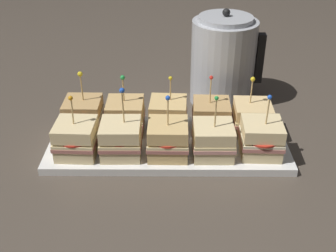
{
  "coord_description": "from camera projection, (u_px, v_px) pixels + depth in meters",
  "views": [
    {
      "loc": [
        0.01,
        -0.82,
        0.55
      ],
      "look_at": [
        0.0,
        0.0,
        0.06
      ],
      "focal_mm": 45.0,
      "sensor_mm": 36.0,
      "label": 1
    }
  ],
  "objects": [
    {
      "name": "ground_plane",
      "position": [
        168.0,
        147.0,
        0.99
      ],
      "size": [
        6.0,
        6.0,
        0.0
      ],
      "primitive_type": "plane",
      "color": "#4C4238"
    },
    {
      "name": "serving_platter",
      "position": [
        168.0,
        144.0,
        0.99
      ],
      "size": [
        0.55,
        0.22,
        0.02
      ],
      "color": "white",
      "rests_on": "ground_plane"
    },
    {
      "name": "sandwich_front_far_left",
      "position": [
        76.0,
        139.0,
        0.92
      ],
      "size": [
        0.09,
        0.09,
        0.14
      ],
      "color": "beige",
      "rests_on": "serving_platter"
    },
    {
      "name": "sandwich_front_left",
      "position": [
        121.0,
        139.0,
        0.92
      ],
      "size": [
        0.09,
        0.09,
        0.16
      ],
      "color": "beige",
      "rests_on": "serving_platter"
    },
    {
      "name": "sandwich_front_center",
      "position": [
        167.0,
        139.0,
        0.92
      ],
      "size": [
        0.09,
        0.09,
        0.15
      ],
      "color": "tan",
      "rests_on": "serving_platter"
    },
    {
      "name": "sandwich_front_right",
      "position": [
        213.0,
        140.0,
        0.92
      ],
      "size": [
        0.09,
        0.09,
        0.15
      ],
      "color": "beige",
      "rests_on": "serving_platter"
    },
    {
      "name": "sandwich_front_far_right",
      "position": [
        261.0,
        138.0,
        0.92
      ],
      "size": [
        0.09,
        0.1,
        0.15
      ],
      "color": "beige",
      "rests_on": "serving_platter"
    },
    {
      "name": "sandwich_back_far_left",
      "position": [
        84.0,
        115.0,
        1.01
      ],
      "size": [
        0.09,
        0.09,
        0.15
      ],
      "color": "tan",
      "rests_on": "serving_platter"
    },
    {
      "name": "sandwich_back_left",
      "position": [
        125.0,
        116.0,
        1.0
      ],
      "size": [
        0.09,
        0.09,
        0.14
      ],
      "color": "tan",
      "rests_on": "serving_platter"
    },
    {
      "name": "sandwich_back_center",
      "position": [
        167.0,
        116.0,
        1.01
      ],
      "size": [
        0.09,
        0.09,
        0.14
      ],
      "color": "tan",
      "rests_on": "serving_platter"
    },
    {
      "name": "sandwich_back_right",
      "position": [
        211.0,
        116.0,
        1.01
      ],
      "size": [
        0.09,
        0.09,
        0.14
      ],
      "color": "tan",
      "rests_on": "serving_platter"
    },
    {
      "name": "sandwich_back_far_right",
      "position": [
        252.0,
        117.0,
        1.0
      ],
      "size": [
        0.09,
        0.09,
        0.14
      ],
      "color": "#DBB77A",
      "rests_on": "serving_platter"
    },
    {
      "name": "kettle_steel",
      "position": [
        223.0,
        61.0,
        1.14
      ],
      "size": [
        0.2,
        0.17,
        0.26
      ],
      "color": "#B7BABF",
      "rests_on": "ground_plane"
    }
  ]
}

